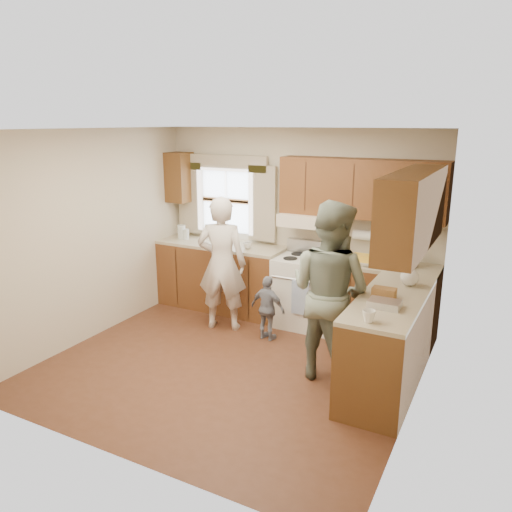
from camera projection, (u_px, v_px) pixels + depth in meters
The scene contains 6 objects.
room at pixel (229, 254), 5.12m from camera, with size 3.80×3.80×3.80m.
kitchen_fixtures at pixel (321, 273), 5.88m from camera, with size 3.80×2.25×2.15m.
stove at pixel (307, 290), 6.42m from camera, with size 0.76×0.67×1.07m.
woman_left at pixel (222, 264), 6.23m from camera, with size 0.62×0.41×1.70m, color beige.
woman_right at pixel (330, 292), 5.00m from camera, with size 0.90×0.70×1.85m, color #223627.
child at pixel (268, 308), 5.99m from camera, with size 0.47×0.20×0.80m, color gray.
Camera 1 is at (2.52, -4.27, 2.58)m, focal length 35.00 mm.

